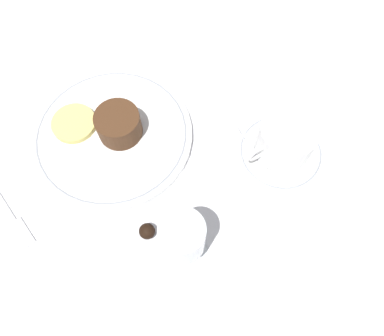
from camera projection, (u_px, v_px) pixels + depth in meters
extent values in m
plane|color=white|center=(130.00, 136.00, 0.65)|extent=(3.00, 3.00, 0.00)
cylinder|color=white|center=(113.00, 136.00, 0.64)|extent=(0.27, 0.27, 0.01)
torus|color=#999EA8|center=(112.00, 134.00, 0.63)|extent=(0.25, 0.25, 0.00)
cylinder|color=white|center=(280.00, 153.00, 0.63)|extent=(0.15, 0.15, 0.01)
torus|color=#999EA8|center=(281.00, 152.00, 0.62)|extent=(0.14, 0.14, 0.00)
cylinder|color=white|center=(286.00, 139.00, 0.59)|extent=(0.09, 0.09, 0.07)
cylinder|color=#331E0F|center=(287.00, 138.00, 0.59)|extent=(0.08, 0.08, 0.05)
torus|color=white|center=(257.00, 153.00, 0.58)|extent=(0.04, 0.01, 0.03)
cube|color=silver|center=(252.00, 148.00, 0.62)|extent=(0.01, 0.09, 0.00)
ellipsoid|color=silver|center=(269.00, 177.00, 0.60)|extent=(0.02, 0.02, 0.00)
cylinder|color=silver|center=(184.00, 251.00, 0.56)|extent=(0.07, 0.07, 0.01)
cylinder|color=silver|center=(183.00, 247.00, 0.54)|extent=(0.01, 0.01, 0.05)
cylinder|color=silver|center=(183.00, 237.00, 0.48)|extent=(0.06, 0.06, 0.07)
cylinder|color=maroon|center=(183.00, 239.00, 0.50)|extent=(0.05, 0.05, 0.04)
cube|color=silver|center=(21.00, 233.00, 0.57)|extent=(0.03, 0.05, 0.01)
cylinder|color=#4C2D19|center=(119.00, 125.00, 0.61)|extent=(0.07, 0.07, 0.05)
cylinder|color=#EFE075|center=(74.00, 123.00, 0.63)|extent=(0.07, 0.07, 0.01)
sphere|color=black|center=(147.00, 231.00, 0.56)|extent=(0.02, 0.02, 0.02)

